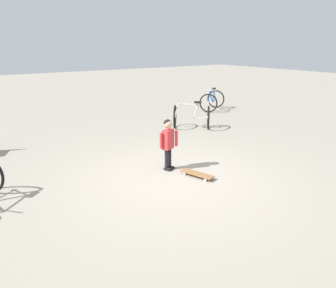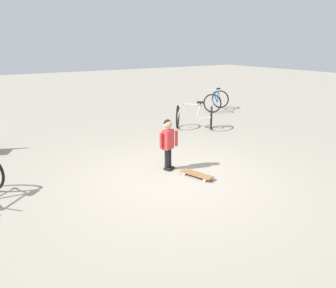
{
  "view_description": "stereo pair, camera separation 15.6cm",
  "coord_description": "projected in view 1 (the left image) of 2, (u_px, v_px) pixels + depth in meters",
  "views": [
    {
      "loc": [
        -4.48,
        3.21,
        2.49
      ],
      "look_at": [
        0.49,
        -0.18,
        0.55
      ],
      "focal_mm": 33.36,
      "sensor_mm": 36.0,
      "label": 1
    },
    {
      "loc": [
        -4.57,
        3.08,
        2.49
      ],
      "look_at": [
        0.49,
        -0.18,
        0.55
      ],
      "focal_mm": 33.36,
      "sensor_mm": 36.0,
      "label": 2
    }
  ],
  "objects": [
    {
      "name": "ground_plane",
      "position": [
        175.0,
        179.0,
        6.01
      ],
      "size": [
        50.0,
        50.0,
        0.0
      ],
      "primitive_type": "plane",
      "color": "#9E9384"
    },
    {
      "name": "child_person",
      "position": [
        168.0,
        139.0,
        6.29
      ],
      "size": [
        0.24,
        0.41,
        1.06
      ],
      "color": "black",
      "rests_on": "ground"
    },
    {
      "name": "skateboard",
      "position": [
        197.0,
        174.0,
        6.1
      ],
      "size": [
        0.71,
        0.39,
        0.07
      ],
      "color": "olive",
      "rests_on": "ground"
    },
    {
      "name": "bicycle_mid",
      "position": [
        192.0,
        116.0,
        9.5
      ],
      "size": [
        1.23,
        1.28,
        0.85
      ],
      "color": "black",
      "rests_on": "ground"
    },
    {
      "name": "bicycle_far",
      "position": [
        212.0,
        100.0,
        12.17
      ],
      "size": [
        1.17,
        1.28,
        0.85
      ],
      "color": "black",
      "rests_on": "ground"
    }
  ]
}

